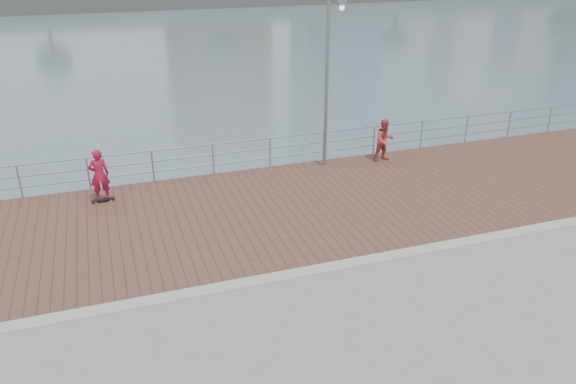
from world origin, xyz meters
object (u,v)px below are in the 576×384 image
object	(u,v)px
skateboarder	(99,175)
street_lamp	(333,43)
guardrail	(242,152)
bystander	(385,140)

from	to	relation	value
skateboarder	street_lamp	bearing A→B (deg)	175.68
guardrail	skateboarder	distance (m)	4.92
guardrail	bystander	world-z (taller)	bystander
bystander	street_lamp	bearing A→B (deg)	-177.20
guardrail	street_lamp	xyz separation A→B (m)	(2.93, -0.96, 3.74)
guardrail	street_lamp	bearing A→B (deg)	-18.09
street_lamp	skateboarder	world-z (taller)	street_lamp
street_lamp	skateboarder	xyz separation A→B (m)	(-7.71, -0.19, -3.50)
bystander	skateboarder	bearing A→B (deg)	-179.89
skateboarder	guardrail	bearing A→B (deg)	-172.26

